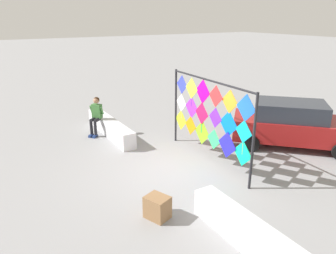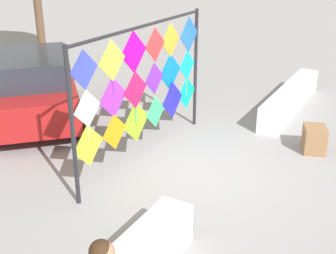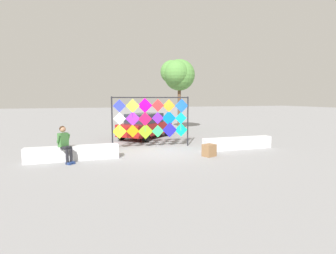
# 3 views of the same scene
# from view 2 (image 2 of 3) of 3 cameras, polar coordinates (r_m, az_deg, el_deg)

# --- Properties ---
(ground) EXTENTS (120.00, 120.00, 0.00)m
(ground) POSITION_cam_2_polar(r_m,az_deg,el_deg) (8.34, 5.10, -5.39)
(ground) COLOR gray
(plaza_ledge_right) EXTENTS (3.59, 0.47, 0.58)m
(plaza_ledge_right) POSITION_cam_2_polar(r_m,az_deg,el_deg) (11.42, 15.12, 3.48)
(plaza_ledge_right) COLOR silver
(plaza_ledge_right) RESTS_ON ground
(kite_display_rack) EXTENTS (3.92, 0.22, 2.56)m
(kite_display_rack) POSITION_cam_2_polar(r_m,az_deg,el_deg) (8.24, -2.85, 6.01)
(kite_display_rack) COLOR #232328
(kite_display_rack) RESTS_ON ground
(parked_car) EXTENTS (3.99, 4.00, 1.53)m
(parked_car) POSITION_cam_2_polar(r_m,az_deg,el_deg) (10.79, -16.31, 4.95)
(parked_car) COLOR maroon
(parked_car) RESTS_ON ground
(cardboard_box_large) EXTENTS (0.62, 0.57, 0.52)m
(cardboard_box_large) POSITION_cam_2_polar(r_m,az_deg,el_deg) (9.34, 17.88, -1.47)
(cardboard_box_large) COLOR olive
(cardboard_box_large) RESTS_ON ground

